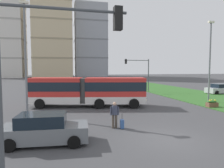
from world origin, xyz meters
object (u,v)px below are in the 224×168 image
at_px(rolling_suitcase, 122,124).
at_px(apartment_tower_westcentre, 53,23).
at_px(car_silver_hatch, 220,89).
at_px(streetlight_median, 210,58).
at_px(pedestrian_crossing, 115,113).
at_px(articulated_bus, 88,91).
at_px(flower_planter_2, 212,103).
at_px(apartment_tower_centre, 90,42).
at_px(traffic_light_near_left, 45,60).
at_px(car_grey_wagon, 45,129).
at_px(traffic_light_far_right, 140,69).
at_px(car_navy_sedan, 59,90).
at_px(apartment_tower_west, 6,32).
at_px(streetlight_left, 25,54).

height_order(rolling_suitcase, apartment_tower_westcentre, apartment_tower_westcentre).
relative_size(car_silver_hatch, streetlight_median, 0.49).
bearing_deg(pedestrian_crossing, articulated_bus, 95.13).
xyz_separation_m(pedestrian_crossing, flower_planter_2, (11.36, 4.51, -0.58)).
bearing_deg(apartment_tower_centre, car_silver_hatch, -83.63).
relative_size(rolling_suitcase, flower_planter_2, 0.88).
height_order(traffic_light_near_left, apartment_tower_westcentre, apartment_tower_westcentre).
relative_size(car_silver_hatch, apartment_tower_centre, 0.12).
distance_m(car_grey_wagon, traffic_light_far_right, 25.24).
bearing_deg(traffic_light_near_left, streetlight_median, 37.57).
bearing_deg(articulated_bus, car_navy_sedan, 105.28).
bearing_deg(pedestrian_crossing, apartment_tower_west, 107.26).
xyz_separation_m(car_grey_wagon, rolling_suitcase, (4.70, 1.60, -0.44)).
distance_m(rolling_suitcase, apartment_tower_centre, 99.05).
distance_m(pedestrian_crossing, apartment_tower_westcentre, 91.90).
height_order(articulated_bus, car_silver_hatch, articulated_bus).
distance_m(car_navy_sedan, apartment_tower_westcentre, 73.46).
distance_m(streetlight_left, streetlight_median, 19.56).
height_order(car_silver_hatch, apartment_tower_west, apartment_tower_west).
xyz_separation_m(pedestrian_crossing, streetlight_median, (13.26, 7.34, 4.11)).
bearing_deg(apartment_tower_westcentre, apartment_tower_centre, 23.65).
relative_size(articulated_bus, apartment_tower_westcentre, 0.24).
bearing_deg(apartment_tower_west, traffic_light_far_right, -62.05).
bearing_deg(traffic_light_near_left, apartment_tower_west, 104.10).
distance_m(traffic_light_near_left, traffic_light_far_right, 28.31).
relative_size(flower_planter_2, traffic_light_near_left, 0.18).
relative_size(car_silver_hatch, car_grey_wagon, 1.00).
distance_m(car_silver_hatch, rolling_suitcase, 24.81).
relative_size(traffic_light_far_right, streetlight_left, 0.59).
distance_m(car_silver_hatch, car_navy_sedan, 25.09).
bearing_deg(car_grey_wagon, rolling_suitcase, 18.76).
bearing_deg(articulated_bus, car_grey_wagon, -109.45).
relative_size(car_grey_wagon, apartment_tower_west, 0.11).
bearing_deg(car_grey_wagon, apartment_tower_centre, 80.85).
relative_size(traffic_light_near_left, streetlight_left, 0.64).
bearing_deg(car_grey_wagon, flower_planter_2, 21.99).
height_order(car_silver_hatch, rolling_suitcase, car_silver_hatch).
xyz_separation_m(car_grey_wagon, apartment_tower_west, (-23.46, 91.00, 19.91)).
bearing_deg(car_navy_sedan, flower_planter_2, -44.20).
bearing_deg(streetlight_left, traffic_light_near_left, -78.11).
height_order(car_navy_sedan, streetlight_median, streetlight_median).
bearing_deg(apartment_tower_centre, traffic_light_far_right, -91.59).
relative_size(flower_planter_2, traffic_light_far_right, 0.20).
height_order(traffic_light_near_left, traffic_light_far_right, traffic_light_near_left).
bearing_deg(flower_planter_2, apartment_tower_west, 114.76).
bearing_deg(car_navy_sedan, car_grey_wagon, -91.36).
bearing_deg(flower_planter_2, car_grey_wagon, -158.01).
bearing_deg(apartment_tower_west, streetlight_left, -75.61).
bearing_deg(car_silver_hatch, apartment_tower_centre, 96.37).
distance_m(rolling_suitcase, traffic_light_far_right, 21.66).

